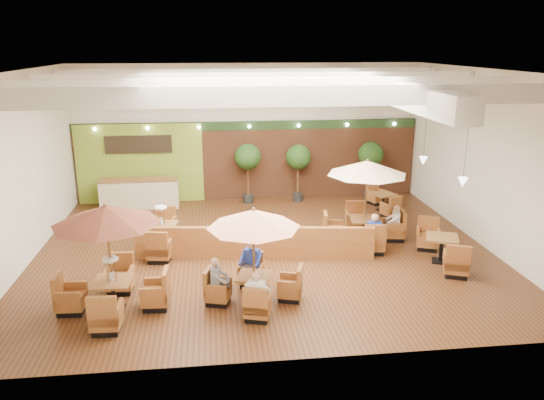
{
  "coord_description": "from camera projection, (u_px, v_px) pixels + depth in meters",
  "views": [
    {
      "loc": [
        -1.57,
        -15.38,
        6.24
      ],
      "look_at": [
        0.3,
        0.5,
        1.5
      ],
      "focal_mm": 35.0,
      "sensor_mm": 36.0,
      "label": 1
    }
  ],
  "objects": [
    {
      "name": "diner_1",
      "position": [
        251.0,
        259.0,
        13.99
      ],
      "size": [
        0.45,
        0.43,
        0.81
      ],
      "rotation": [
        0.0,
        0.0,
        2.71
      ],
      "color": "#263EA7",
      "rests_on": "ground"
    },
    {
      "name": "table_5",
      "position": [
        383.0,
        202.0,
        20.5
      ],
      "size": [
        1.02,
        2.48,
        0.87
      ],
      "rotation": [
        0.0,
        0.0,
        0.41
      ],
      "color": "brown",
      "rests_on": "ground"
    },
    {
      "name": "table_4",
      "position": [
        441.0,
        250.0,
        15.66
      ],
      "size": [
        1.16,
        2.86,
        1.01
      ],
      "rotation": [
        0.0,
        0.0,
        -0.37
      ],
      "color": "brown",
      "rests_on": "ground"
    },
    {
      "name": "diner_0",
      "position": [
        257.0,
        290.0,
        12.27
      ],
      "size": [
        0.44,
        0.41,
        0.79
      ],
      "rotation": [
        0.0,
        0.0,
        -0.39
      ],
      "color": "white",
      "rests_on": "ground"
    },
    {
      "name": "booth_divider",
      "position": [
        254.0,
        243.0,
        15.87
      ],
      "size": [
        7.14,
        1.06,
        0.99
      ],
      "primitive_type": "cube",
      "rotation": [
        0.0,
        0.0,
        -0.12
      ],
      "color": "brown",
      "rests_on": "ground"
    },
    {
      "name": "room",
      "position": [
        268.0,
        129.0,
        16.75
      ],
      "size": [
        14.04,
        14.0,
        5.52
      ],
      "color": "#381E0F",
      "rests_on": "ground"
    },
    {
      "name": "topiary_1",
      "position": [
        298.0,
        159.0,
        21.36
      ],
      "size": [
        1.01,
        1.01,
        2.35
      ],
      "color": "black",
      "rests_on": "ground"
    },
    {
      "name": "service_counter",
      "position": [
        140.0,
        193.0,
        20.79
      ],
      "size": [
        3.0,
        0.75,
        1.18
      ],
      "color": "beige",
      "rests_on": "ground"
    },
    {
      "name": "diner_4",
      "position": [
        395.0,
        219.0,
        17.3
      ],
      "size": [
        0.35,
        0.4,
        0.75
      ],
      "rotation": [
        0.0,
        0.0,
        1.35
      ],
      "color": "white",
      "rests_on": "ground"
    },
    {
      "name": "table_1",
      "position": [
        254.0,
        238.0,
        12.87
      ],
      "size": [
        2.54,
        2.54,
        2.48
      ],
      "rotation": [
        0.0,
        0.0,
        -0.28
      ],
      "color": "brown",
      "rests_on": "ground"
    },
    {
      "name": "topiary_2",
      "position": [
        371.0,
        157.0,
        21.69
      ],
      "size": [
        1.03,
        1.03,
        2.39
      ],
      "color": "black",
      "rests_on": "ground"
    },
    {
      "name": "topiary_0",
      "position": [
        248.0,
        159.0,
        21.12
      ],
      "size": [
        1.04,
        1.04,
        2.42
      ],
      "color": "black",
      "rests_on": "ground"
    },
    {
      "name": "table_0",
      "position": [
        108.0,
        239.0,
        12.39
      ],
      "size": [
        2.67,
        2.67,
        2.72
      ],
      "rotation": [
        0.0,
        0.0,
        -0.05
      ],
      "color": "brown",
      "rests_on": "ground"
    },
    {
      "name": "table_2",
      "position": [
        366.0,
        186.0,
        16.86
      ],
      "size": [
        2.76,
        2.76,
        2.76
      ],
      "rotation": [
        0.0,
        0.0,
        -0.14
      ],
      "color": "brown",
      "rests_on": "ground"
    },
    {
      "name": "diner_3",
      "position": [
        374.0,
        229.0,
        16.21
      ],
      "size": [
        0.42,
        0.35,
        0.82
      ],
      "rotation": [
        0.0,
        0.0,
        -0.1
      ],
      "color": "#263EA7",
      "rests_on": "ground"
    },
    {
      "name": "diner_2",
      "position": [
        217.0,
        276.0,
        13.04
      ],
      "size": [
        0.32,
        0.39,
        0.76
      ],
      "rotation": [
        0.0,
        0.0,
        4.6
      ],
      "color": "gray",
      "rests_on": "ground"
    },
    {
      "name": "table_3",
      "position": [
        162.0,
        234.0,
        16.63
      ],
      "size": [
        1.05,
        2.81,
        1.59
      ],
      "rotation": [
        0.0,
        0.0,
        -0.16
      ],
      "color": "brown",
      "rests_on": "ground"
    }
  ]
}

